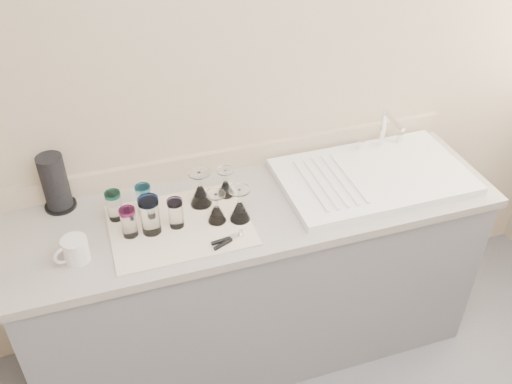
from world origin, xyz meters
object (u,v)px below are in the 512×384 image
object	(u,v)px
tumbler_lavender	(176,213)
goblet_front_left	(217,211)
tumbler_cyan	(144,199)
goblet_front_right	(240,209)
sink_unit	(373,176)
goblet_back_left	(200,193)
goblet_back_right	(226,186)
can_opener	(228,240)
white_mug	(75,250)
tumbler_teal	(114,205)
tumbler_blue	(150,215)
tumbler_magenta	(129,222)
paper_towel_roll	(55,183)

from	to	relation	value
tumbler_lavender	goblet_front_left	bearing A→B (deg)	-7.42
tumbler_cyan	goblet_front_right	xyz separation A→B (m)	(0.35, -0.16, -0.01)
tumbler_cyan	goblet_front_right	world-z (taller)	goblet_front_right
sink_unit	goblet_front_right	xyz separation A→B (m)	(-0.64, -0.09, 0.04)
tumbler_lavender	goblet_front_left	xyz separation A→B (m)	(0.16, -0.02, -0.02)
goblet_back_left	goblet_back_right	xyz separation A→B (m)	(0.11, 0.03, -0.01)
tumbler_cyan	can_opener	world-z (taller)	tumbler_cyan
goblet_back_left	can_opener	size ratio (longest dim) A/B	1.24
white_mug	tumbler_teal	bearing A→B (deg)	48.29
tumbler_cyan	goblet_front_left	bearing A→B (deg)	-29.01
tumbler_cyan	tumbler_blue	xyz separation A→B (m)	(0.00, -0.13, 0.02)
tumbler_blue	tumbler_lavender	xyz separation A→B (m)	(0.10, 0.00, -0.02)
tumbler_blue	goblet_front_left	xyz separation A→B (m)	(0.26, -0.02, -0.03)
tumbler_magenta	goblet_front_left	world-z (taller)	goblet_front_left
goblet_front_left	paper_towel_roll	bearing A→B (deg)	153.19
goblet_front_right	tumbler_blue	bearing A→B (deg)	174.17
goblet_front_right	paper_towel_roll	distance (m)	0.75
tumbler_blue	sink_unit	bearing A→B (deg)	2.93
tumbler_lavender	tumbler_magenta	bearing A→B (deg)	179.59
goblet_back_left	can_opener	bearing A→B (deg)	-81.16
goblet_back_right	goblet_front_left	size ratio (longest dim) A/B	0.93
goblet_back_left	can_opener	xyz separation A→B (m)	(0.04, -0.26, -0.05)
goblet_back_left	goblet_front_right	world-z (taller)	goblet_back_left
goblet_back_left	white_mug	distance (m)	0.55
goblet_back_left	paper_towel_roll	size ratio (longest dim) A/B	0.66
sink_unit	goblet_back_right	xyz separation A→B (m)	(-0.65, 0.09, 0.03)
tumbler_blue	tumbler_cyan	bearing A→B (deg)	91.68
tumbler_lavender	white_mug	size ratio (longest dim) A/B	0.85
tumbler_blue	goblet_back_right	xyz separation A→B (m)	(0.34, 0.14, -0.04)
goblet_front_right	white_mug	size ratio (longest dim) A/B	1.04
white_mug	goblet_front_right	bearing A→B (deg)	2.78
tumbler_cyan	goblet_front_left	world-z (taller)	goblet_front_left
tumbler_magenta	goblet_back_right	size ratio (longest dim) A/B	0.98
can_opener	white_mug	bearing A→B (deg)	171.25
goblet_back_right	goblet_front_left	xyz separation A→B (m)	(-0.08, -0.15, 0.00)
sink_unit	tumbler_blue	distance (m)	0.99
goblet_back_right	white_mug	xyz separation A→B (m)	(-0.63, -0.20, -0.00)
tumbler_cyan	goblet_back_right	size ratio (longest dim) A/B	1.00
tumbler_teal	goblet_back_left	xyz separation A→B (m)	(0.35, -0.02, -0.01)
tumbler_magenta	goblet_back_left	distance (m)	0.32
tumbler_magenta	tumbler_lavender	distance (m)	0.18
can_opener	paper_towel_roll	xyz separation A→B (m)	(-0.60, 0.43, 0.10)
tumbler_lavender	tumbler_cyan	bearing A→B (deg)	129.62
goblet_front_right	white_mug	xyz separation A→B (m)	(-0.64, -0.03, -0.01)
tumbler_teal	goblet_back_right	bearing A→B (deg)	1.59
tumbler_magenta	goblet_back_right	world-z (taller)	goblet_back_right
sink_unit	tumbler_blue	bearing A→B (deg)	-177.07
tumbler_teal	can_opener	bearing A→B (deg)	-35.54
goblet_front_right	can_opener	xyz separation A→B (m)	(-0.08, -0.12, -0.04)
tumbler_cyan	goblet_front_right	size ratio (longest dim) A/B	0.84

